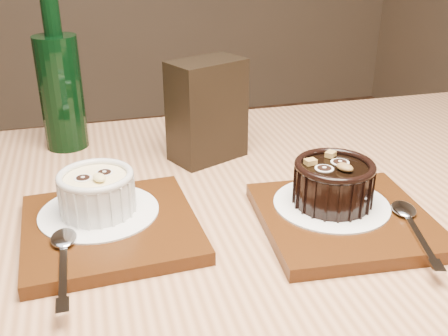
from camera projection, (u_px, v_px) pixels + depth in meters
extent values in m
cube|color=#9F6B45|center=(211.00, 254.00, 0.56)|extent=(1.21, 0.82, 0.04)
cylinder|color=#9F6B45|center=(416.00, 272.00, 1.16)|extent=(0.06, 0.06, 0.71)
cube|color=#45220B|center=(111.00, 228.00, 0.56)|extent=(0.18, 0.18, 0.01)
cylinder|color=white|center=(99.00, 212.00, 0.57)|extent=(0.13, 0.13, 0.00)
cylinder|color=silver|center=(97.00, 195.00, 0.56)|extent=(0.08, 0.08, 0.04)
cylinder|color=#FFE59B|center=(95.00, 179.00, 0.56)|extent=(0.07, 0.07, 0.00)
torus|color=silver|center=(95.00, 176.00, 0.56)|extent=(0.08, 0.08, 0.01)
cylinder|color=black|center=(83.00, 178.00, 0.55)|extent=(0.02, 0.02, 0.00)
cylinder|color=black|center=(104.00, 172.00, 0.56)|extent=(0.02, 0.02, 0.00)
ellipsoid|color=#E9D588|center=(99.00, 178.00, 0.55)|extent=(0.02, 0.02, 0.01)
cube|color=#45220B|center=(344.00, 219.00, 0.58)|extent=(0.20, 0.20, 0.01)
cylinder|color=white|center=(331.00, 204.00, 0.59)|extent=(0.13, 0.13, 0.00)
cylinder|color=black|center=(333.00, 186.00, 0.58)|extent=(0.08, 0.08, 0.04)
cylinder|color=black|center=(335.00, 168.00, 0.57)|extent=(0.07, 0.07, 0.00)
torus|color=black|center=(335.00, 165.00, 0.57)|extent=(0.09, 0.09, 0.01)
cylinder|color=black|center=(324.00, 168.00, 0.57)|extent=(0.02, 0.02, 0.00)
cylinder|color=black|center=(340.00, 162.00, 0.58)|extent=(0.02, 0.02, 0.00)
ellipsoid|color=brown|center=(345.00, 167.00, 0.56)|extent=(0.02, 0.02, 0.01)
cube|color=olive|center=(310.00, 162.00, 0.57)|extent=(0.01, 0.01, 0.01)
cube|color=olive|center=(331.00, 154.00, 0.59)|extent=(0.02, 0.01, 0.01)
cube|color=black|center=(207.00, 111.00, 0.72)|extent=(0.12, 0.09, 0.14)
cylinder|color=black|center=(61.00, 93.00, 0.75)|extent=(0.06, 0.06, 0.16)
cylinder|color=black|center=(51.00, 14.00, 0.71)|extent=(0.02, 0.02, 0.06)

